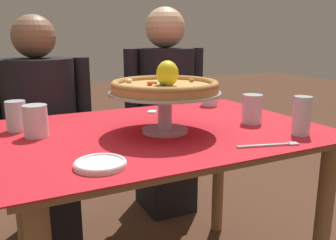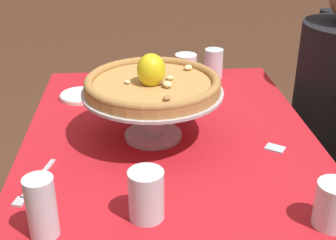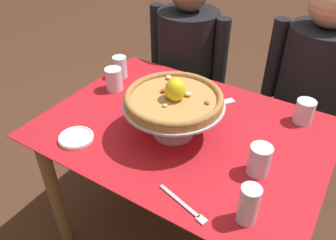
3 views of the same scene
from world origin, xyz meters
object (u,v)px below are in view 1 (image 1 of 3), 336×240
Objects in this scene: water_glass_back_right at (210,97)px; dinner_fork at (272,145)px; diner_left at (42,137)px; water_glass_side_left at (36,123)px; water_glass_back_left at (16,118)px; diner_right at (165,115)px; water_glass_side_right at (252,111)px; pizza at (165,85)px; side_plate at (100,164)px; water_glass_front_right at (301,118)px; pizza_stand at (165,103)px; sugar_packet at (152,112)px.

dinner_fork is at bearing -106.64° from water_glass_back_right.
water_glass_side_left is at bearing -97.76° from diner_left.
water_glass_back_left is 0.09× the size of diner_right.
water_glass_side_right is (0.83, -0.28, 0.00)m from water_glass_back_left.
pizza is 0.38m from water_glass_side_right.
water_glass_front_right is at bearing -0.34° from side_plate.
pizza_stand is 0.34× the size of diner_left.
dinner_fork is at bearing -53.16° from pizza_stand.
water_glass_side_right is at bearing -5.04° from pizza.
side_plate is 2.74× the size of sugar_packet.
pizza_stand reaches higher than water_glass_side_left.
water_glass_side_right is at bearing -90.70° from diner_right.
dinner_fork is (-0.19, -0.65, -0.04)m from water_glass_back_right.
pizza is at bearing -28.23° from water_glass_back_left.
diner_left is (-0.74, 0.95, -0.22)m from water_glass_front_right.
water_glass_side_right reaches higher than side_plate.
water_glass_back_left is 1.00× the size of water_glass_side_left.
diner_left is (0.13, 0.46, -0.20)m from water_glass_back_left.
diner_left is at bearing 92.10° from side_plate.
pizza_stand is 0.44m from water_glass_side_left.
water_glass_side_left is (0.05, -0.11, 0.00)m from water_glass_back_left.
water_glass_side_left is 0.77m from dinner_fork.
diner_right reaches higher than pizza_stand.
water_glass_side_right is at bearing -12.42° from water_glass_side_left.
pizza reaches higher than side_plate.
water_glass_back_right is 0.86m from diner_left.
water_glass_side_right is at bearing 100.96° from water_glass_front_right.
water_glass_front_right is 2.67× the size of sugar_packet.
dinner_fork is at bearing -34.38° from water_glass_side_left.
pizza is at bearing -18.51° from water_glass_side_left.
diner_right is (-0.05, 0.41, -0.17)m from water_glass_back_right.
water_glass_side_left is 0.79× the size of side_plate.
water_glass_back_left is at bearing 151.77° from pizza.
water_glass_back_left is 0.81× the size of water_glass_front_right.
side_plate is (0.17, -0.49, -0.04)m from water_glass_back_left.
water_glass_back_right is at bearing 6.54° from water_glass_back_left.
pizza is at bearing -1.78° from pizza_stand.
water_glass_side_right is at bearing -18.87° from water_glass_back_left.
diner_left is (-0.75, 0.36, -0.20)m from water_glass_back_right.
water_glass_side_left is at bearing -165.57° from water_glass_back_right.
water_glass_back_left is at bearing 115.29° from water_glass_side_left.
water_glass_back_right is at bearing -83.56° from diner_right.
water_glass_side_left is at bearing 167.58° from water_glass_side_right.
pizza is 0.38m from sugar_packet.
diner_left is (-0.56, 1.01, -0.16)m from dinner_fork.
water_glass_back_right reaches higher than sugar_packet.
sugar_packet is (0.40, 0.56, -0.01)m from side_plate.
water_glass_front_right is 0.20m from dinner_fork.
diner_right is (0.37, 0.76, -0.23)m from pizza_stand.
pizza_stand is at bearing 126.84° from dinner_fork.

